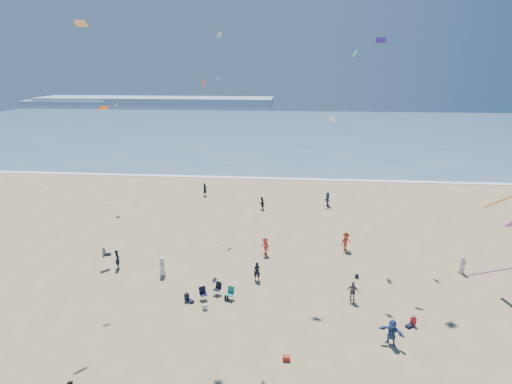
{
  "coord_description": "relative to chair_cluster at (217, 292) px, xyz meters",
  "views": [
    {
      "loc": [
        4.19,
        -16.14,
        17.12
      ],
      "look_at": [
        2.0,
        8.0,
        9.45
      ],
      "focal_mm": 28.0,
      "sensor_mm": 36.0,
      "label": 1
    }
  ],
  "objects": [
    {
      "name": "headland_far",
      "position": [
        -58.74,
        159.58,
        1.1
      ],
      "size": [
        110.0,
        20.0,
        3.2
      ],
      "primitive_type": "cube",
      "color": "#7A8EA8",
      "rests_on": "ground"
    },
    {
      "name": "black_backpack",
      "position": [
        0.79,
        -0.22,
        -0.31
      ],
      "size": [
        0.3,
        0.22,
        0.38
      ],
      "primitive_type": "cube",
      "color": "black",
      "rests_on": "ground"
    },
    {
      "name": "ocean",
      "position": [
        1.26,
        84.58,
        -0.47
      ],
      "size": [
        220.0,
        100.0,
        0.06
      ],
      "primitive_type": "cube",
      "color": "#476B84",
      "rests_on": "ground"
    },
    {
      "name": "headland_near",
      "position": [
        -98.74,
        154.58,
        0.5
      ],
      "size": [
        40.0,
        14.0,
        2.0
      ],
      "primitive_type": "cube",
      "color": "#7A8EA8",
      "rests_on": "ground"
    },
    {
      "name": "cooler",
      "position": [
        5.47,
        -6.39,
        -0.35
      ],
      "size": [
        0.45,
        0.3,
        0.3
      ],
      "primitive_type": "cube",
      "color": "red",
      "rests_on": "ground"
    },
    {
      "name": "kites_aloft",
      "position": [
        10.97,
        3.49,
        14.19
      ],
      "size": [
        39.82,
        38.42,
        26.03
      ],
      "color": "#FF6178",
      "rests_on": "ground"
    },
    {
      "name": "chair_cluster",
      "position": [
        0.0,
        0.0,
        0.0
      ],
      "size": [
        2.79,
        1.61,
        1.0
      ],
      "color": "black",
      "rests_on": "ground"
    },
    {
      "name": "white_tote",
      "position": [
        -0.59,
        -1.58,
        -0.3
      ],
      "size": [
        0.35,
        0.2,
        0.4
      ],
      "primitive_type": "cube",
      "color": "silver",
      "rests_on": "ground"
    },
    {
      "name": "seated_group",
      "position": [
        2.15,
        -3.08,
        -0.08
      ],
      "size": [
        27.08,
        16.97,
        0.84
      ],
      "color": "beige",
      "rests_on": "ground"
    },
    {
      "name": "standing_flyers",
      "position": [
        6.06,
        5.64,
        0.35
      ],
      "size": [
        30.64,
        44.21,
        1.83
      ],
      "color": "red",
      "rests_on": "ground"
    },
    {
      "name": "navy_bag",
      "position": [
        11.24,
        4.08,
        -0.33
      ],
      "size": [
        0.28,
        0.18,
        0.34
      ],
      "primitive_type": "cube",
      "color": "black",
      "rests_on": "ground"
    },
    {
      "name": "surf_line",
      "position": [
        1.26,
        34.58,
        -0.46
      ],
      "size": [
        220.0,
        1.2,
        0.08
      ],
      "primitive_type": "cube",
      "color": "white",
      "rests_on": "ground"
    }
  ]
}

